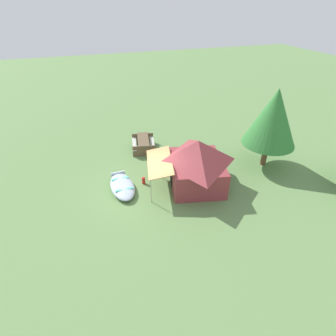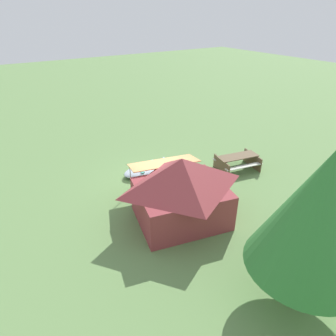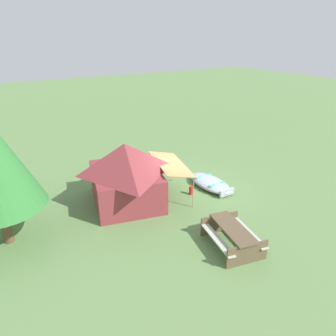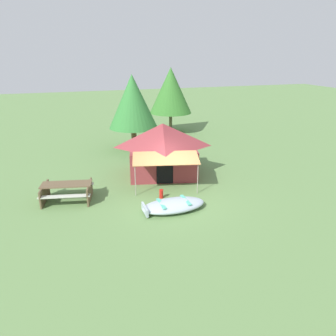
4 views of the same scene
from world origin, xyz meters
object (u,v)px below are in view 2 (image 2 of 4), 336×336
Objects in this scene: fuel_can at (163,179)px; canvas_cabin_tent at (181,189)px; cooler_box at (174,200)px; beached_rowboat at (148,169)px; pine_tree_back_right at (317,214)px; picnic_table at (237,161)px.

canvas_cabin_tent is at bearing 71.87° from fuel_can.
cooler_box is at bearing -110.28° from canvas_cabin_tent.
pine_tree_back_right is (0.23, 8.39, 2.76)m from beached_rowboat.
picnic_table is at bearing 151.40° from beached_rowboat.
pine_tree_back_right reaches higher than picnic_table.
canvas_cabin_tent is 0.99× the size of pine_tree_back_right.
canvas_cabin_tent is 4.90m from pine_tree_back_right.
picnic_table is 7.90m from pine_tree_back_right.
beached_rowboat reaches higher than fuel_can.
canvas_cabin_tent is (0.72, 3.80, 1.12)m from beached_rowboat.
beached_rowboat is 4.61× the size of cooler_box.
cooler_box is 6.20m from pine_tree_back_right.
pine_tree_back_right is (4.09, 6.28, 2.49)m from picnic_table.
pine_tree_back_right reaches higher than canvas_cabin_tent.
picnic_table is at bearing 165.88° from fuel_can.
picnic_table is 3.85m from fuel_can.
beached_rowboat is at bearing -97.49° from cooler_box.
picnic_table is at bearing -159.70° from canvas_cabin_tent.
canvas_cabin_tent reaches higher than picnic_table.
beached_rowboat is at bearing -28.60° from picnic_table.
canvas_cabin_tent is 12.12× the size of fuel_can.
picnic_table is at bearing -169.93° from cooler_box.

